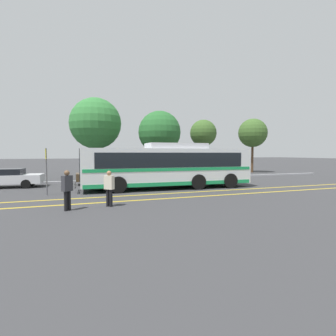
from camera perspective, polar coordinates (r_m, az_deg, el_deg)
The scene contains 15 objects.
ground_plane at distance 18.53m, azimuth 3.79°, elevation -4.12°, with size 220.00×220.00×0.00m, color #38383A.
lane_strip_0 at distance 15.75m, azimuth 2.74°, elevation -5.40°, with size 0.20×31.22×0.01m, color gold.
lane_strip_1 at distance 14.32m, azimuth 5.21°, elevation -6.29°, with size 0.20×31.22×0.01m, color gold.
curb_strip at distance 23.20m, azimuth -4.82°, elevation -2.46°, with size 39.22×0.36×0.15m, color #99999E.
transit_bus at distance 17.65m, azimuth 0.05°, elevation 0.54°, with size 11.63×3.08×3.04m.
parked_car_0 at distance 21.19m, azimuth -31.81°, elevation -1.82°, with size 4.79×2.18×1.30m.
parked_car_1 at distance 20.74m, azimuth -13.12°, elevation -1.46°, with size 4.62×1.84×1.39m.
parked_car_2 at distance 22.43m, azimuth 0.92°, elevation -1.04°, with size 4.93×2.14×1.37m.
pedestrian_0 at distance 11.56m, azimuth -21.10°, elevation -4.03°, with size 0.46×0.45×1.67m.
pedestrian_1 at distance 11.89m, azimuth -12.68°, elevation -3.93°, with size 0.46×0.45×1.59m.
bus_stop_sign at distance 16.19m, azimuth -24.97°, elevation 0.46°, with size 0.07×0.40×2.66m.
tree_0 at distance 27.17m, azimuth -15.49°, elevation 9.32°, with size 5.01×5.01×7.82m.
tree_1 at distance 34.04m, azimuth 17.96°, elevation 7.24°, with size 3.49×3.49×6.61m.
tree_2 at distance 29.58m, azimuth 7.68°, elevation 7.51°, with size 2.94×2.94×6.09m.
tree_3 at distance 25.42m, azimuth -1.84°, elevation 7.77°, with size 4.07×4.07×6.43m.
Camera 1 is at (-7.40, -16.82, 2.36)m, focal length 28.00 mm.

